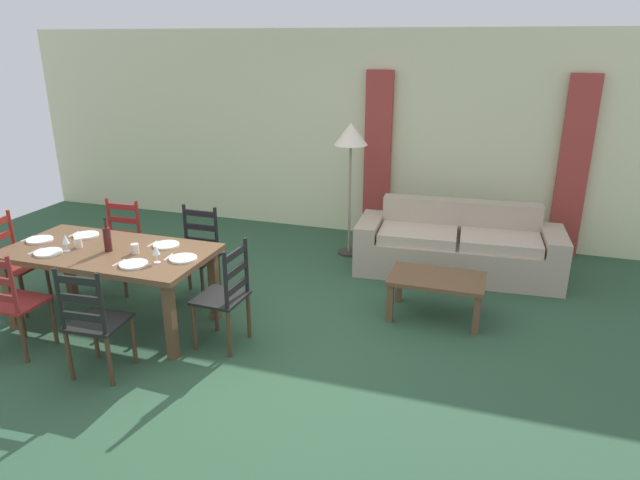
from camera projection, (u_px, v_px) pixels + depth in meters
ground_plane at (239, 336)px, 5.20m from camera, size 9.60×9.60×0.02m
wall_far at (341, 134)px, 7.69m from camera, size 9.60×0.16×2.70m
curtain_panel_left at (378, 156)px, 7.49m from camera, size 0.35×0.08×2.20m
curtain_panel_right at (573, 168)px, 6.79m from camera, size 0.35×0.08×2.20m
dining_table at (110, 258)px, 5.20m from camera, size 1.90×0.96×0.75m
dining_chair_near_left at (12, 302)px, 4.76m from camera, size 0.42×0.40×0.96m
dining_chair_near_right at (94, 322)px, 4.43m from camera, size 0.45×0.43×0.96m
dining_chair_far_left at (120, 246)px, 6.05m from camera, size 0.43×0.41×0.96m
dining_chair_far_right at (196, 254)px, 5.82m from camera, size 0.42×0.40×0.96m
dining_chair_head_west at (13, 263)px, 5.59m from camera, size 0.43×0.45×0.96m
dining_chair_head_east at (226, 295)px, 4.88m from camera, size 0.42×0.44×0.96m
dinner_plate_near_left at (48, 252)px, 5.07m from camera, size 0.24×0.24×0.02m
fork_near_left at (35, 251)px, 5.12m from camera, size 0.02×0.17×0.01m
dinner_plate_near_right at (134, 264)px, 4.81m from camera, size 0.24×0.24×0.02m
fork_near_right at (119, 263)px, 4.86m from camera, size 0.02×0.17×0.01m
dinner_plate_far_left at (86, 235)px, 5.52m from camera, size 0.24×0.24×0.02m
fork_far_left at (74, 234)px, 5.57m from camera, size 0.03×0.17×0.01m
dinner_plate_far_right at (166, 245)px, 5.26m from camera, size 0.24×0.24×0.02m
fork_far_right at (152, 244)px, 5.30m from camera, size 0.02×0.17×0.01m
dinner_plate_head_west at (40, 240)px, 5.40m from camera, size 0.24×0.24×0.02m
fork_head_west at (27, 239)px, 5.44m from camera, size 0.02×0.17×0.01m
dinner_plate_head_east at (183, 258)px, 4.94m from camera, size 0.24×0.24×0.02m
fork_head_east at (168, 257)px, 4.98m from camera, size 0.03×0.17×0.01m
wine_bottle at (107, 239)px, 5.10m from camera, size 0.07×0.07×0.32m
wine_glass_near_left at (65, 240)px, 5.09m from camera, size 0.06×0.06×0.16m
wine_glass_near_right at (156, 251)px, 4.83m from camera, size 0.06×0.06×0.16m
coffee_cup_primary at (135, 249)px, 5.06m from camera, size 0.07×0.07×0.09m
coffee_cup_secondary at (78, 243)px, 5.21m from camera, size 0.07×0.07×0.09m
couch at (458, 248)px, 6.51m from camera, size 2.33×0.94×0.80m
coffee_table at (437, 283)px, 5.43m from camera, size 0.90×0.56×0.42m
standing_lamp at (351, 142)px, 6.70m from camera, size 0.40×0.40×1.64m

